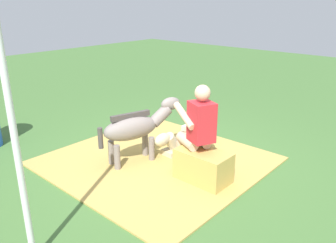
% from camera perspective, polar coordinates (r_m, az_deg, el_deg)
% --- Properties ---
extents(ground_plane, '(24.00, 24.00, 0.00)m').
position_cam_1_polar(ground_plane, '(5.20, 0.18, -6.78)').
color(ground_plane, '#426B33').
extents(hay_patch, '(2.91, 2.82, 0.02)m').
position_cam_1_polar(hay_patch, '(5.23, -1.96, -6.47)').
color(hay_patch, tan).
rests_on(hay_patch, ground).
extents(hay_bale, '(0.71, 0.42, 0.44)m').
position_cam_1_polar(hay_bale, '(4.63, 5.81, -7.41)').
color(hay_bale, tan).
rests_on(hay_bale, ground).
extents(person_seated, '(0.72, 0.58, 1.32)m').
position_cam_1_polar(person_seated, '(4.54, 4.83, -1.00)').
color(person_seated, '#D8AD8C').
rests_on(person_seated, ground).
extents(pony_standing, '(0.58, 1.32, 0.91)m').
position_cam_1_polar(pony_standing, '(5.04, -5.24, -0.95)').
color(pony_standing, slate).
rests_on(pony_standing, ground).
extents(pony_lying, '(0.46, 1.35, 0.42)m').
position_cam_1_polar(pony_lying, '(5.65, 3.87, -2.49)').
color(pony_lying, beige).
rests_on(pony_lying, ground).
extents(tent_pole_left, '(0.06, 0.06, 2.34)m').
position_cam_1_polar(tent_pole_left, '(3.12, -23.84, -3.63)').
color(tent_pole_left, silver).
rests_on(tent_pole_left, ground).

